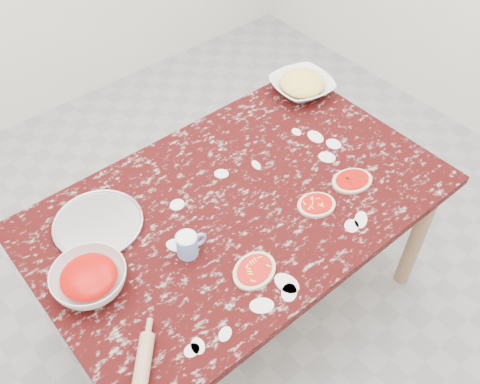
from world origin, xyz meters
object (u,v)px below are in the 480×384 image
object	(u,v)px
rolling_pin	(142,372)
flour_mug	(188,244)
pizza_tray	(98,224)
sauce_bowl	(90,279)
cheese_bowl	(302,86)
worktable	(240,215)

from	to	relation	value
rolling_pin	flour_mug	bearing A→B (deg)	36.65
pizza_tray	flour_mug	size ratio (longest dim) A/B	2.83
sauce_bowl	cheese_bowl	xyz separation A→B (m)	(1.31, 0.32, -0.01)
sauce_bowl	worktable	bearing A→B (deg)	-2.22
sauce_bowl	rolling_pin	world-z (taller)	sauce_bowl
worktable	sauce_bowl	bearing A→B (deg)	177.78
worktable	cheese_bowl	distance (m)	0.77
pizza_tray	rolling_pin	size ratio (longest dim) A/B	1.38
pizza_tray	flour_mug	distance (m)	0.37
sauce_bowl	rolling_pin	xyz separation A→B (m)	(-0.04, -0.38, -0.02)
worktable	sauce_bowl	size ratio (longest dim) A/B	6.27
sauce_bowl	flour_mug	xyz separation A→B (m)	(0.34, -0.10, 0.01)
pizza_tray	rolling_pin	distance (m)	0.63
rolling_pin	cheese_bowl	bearing A→B (deg)	27.39
cheese_bowl	pizza_tray	bearing A→B (deg)	-174.95
worktable	cheese_bowl	xyz separation A→B (m)	(0.67, 0.35, 0.12)
pizza_tray	worktable	bearing A→B (deg)	-26.79
pizza_tray	flour_mug	xyz separation A→B (m)	(0.18, -0.32, 0.04)
worktable	rolling_pin	xyz separation A→B (m)	(-0.67, -0.35, 0.11)
worktable	sauce_bowl	world-z (taller)	sauce_bowl
sauce_bowl	flour_mug	size ratio (longest dim) A/B	2.20
flour_mug	worktable	bearing A→B (deg)	13.61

